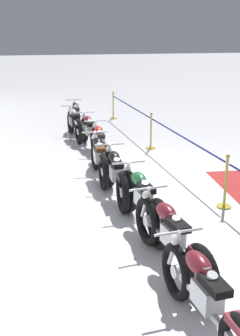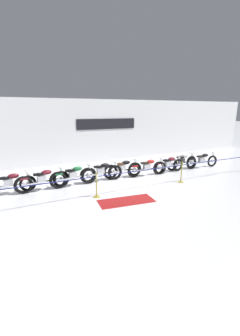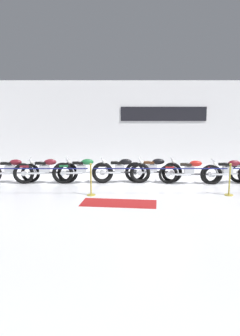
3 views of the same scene
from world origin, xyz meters
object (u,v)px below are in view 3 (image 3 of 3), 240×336
at_px(stanchion_mid_left, 92,184).
at_px(motorcycle_maroon_0, 13,171).
at_px(motorcycle_black_4, 155,170).
at_px(floor_banner, 120,203).
at_px(motorcycle_maroon_1, 47,171).
at_px(stanchion_far_left, 112,172).
at_px(motorcycle_red_5, 192,172).
at_px(motorcycle_green_2, 84,171).
at_px(motorcycle_maroon_6, 231,172).
at_px(motorcycle_black_3, 123,171).
at_px(stanchion_mid_right, 231,185).

bearing_deg(stanchion_mid_left, motorcycle_maroon_0, 148.76).
xyz_separation_m(motorcycle_black_4, floor_banner, (-1.32, -2.91, -0.47)).
distance_m(motorcycle_maroon_0, stanchion_mid_left, 3.74).
xyz_separation_m(motorcycle_maroon_1, stanchion_far_left, (2.48, -1.81, 0.29)).
bearing_deg(motorcycle_black_4, motorcycle_red_5, -12.06).
height_order(motorcycle_red_5, floor_banner, motorcycle_red_5).
relative_size(motorcycle_black_4, stanchion_mid_left, 2.07).
relative_size(motorcycle_maroon_1, stanchion_mid_left, 2.30).
distance_m(motorcycle_black_4, floor_banner, 3.23).
distance_m(motorcycle_maroon_0, motorcycle_green_2, 2.74).
xyz_separation_m(motorcycle_maroon_1, motorcycle_black_4, (4.08, 0.17, 0.00)).
relative_size(motorcycle_maroon_0, stanchion_far_left, 0.16).
xyz_separation_m(motorcycle_maroon_1, stanchion_mid_left, (1.86, -1.81, -0.12)).
xyz_separation_m(motorcycle_maroon_6, stanchion_mid_left, (-5.01, -1.70, -0.11)).
relative_size(motorcycle_black_3, stanchion_mid_right, 2.12).
bearing_deg(stanchion_far_left, motorcycle_black_4, 51.00).
xyz_separation_m(motorcycle_maroon_0, stanchion_mid_left, (3.20, -1.94, -0.11)).
bearing_deg(stanchion_mid_right, motorcycle_maroon_6, 72.26).
xyz_separation_m(motorcycle_maroon_6, floor_banner, (-4.11, -2.63, -0.46)).
relative_size(motorcycle_green_2, motorcycle_red_5, 0.97).
bearing_deg(floor_banner, stanchion_mid_left, 140.72).
bearing_deg(floor_banner, motorcycle_maroon_1, 141.88).
xyz_separation_m(motorcycle_maroon_0, motorcycle_black_4, (5.42, 0.04, 0.01)).
xyz_separation_m(motorcycle_maroon_0, stanchion_far_left, (3.82, -1.94, 0.30)).
bearing_deg(motorcycle_red_5, motorcycle_maroon_0, 177.88).
distance_m(motorcycle_red_5, floor_banner, 3.78).
bearing_deg(motorcycle_red_5, motorcycle_maroon_1, 178.72).
relative_size(motorcycle_maroon_1, floor_banner, 1.09).
relative_size(motorcycle_maroon_0, motorcycle_green_2, 0.94).
bearing_deg(motorcycle_green_2, motorcycle_black_4, 4.00).
distance_m(stanchion_far_left, stanchion_mid_left, 0.74).
bearing_deg(motorcycle_green_2, motorcycle_maroon_6, -1.00).
bearing_deg(motorcycle_maroon_6, stanchion_mid_left, -161.31).
height_order(motorcycle_black_4, stanchion_mid_left, stanchion_mid_left).
relative_size(stanchion_mid_left, floor_banner, 0.47).
xyz_separation_m(motorcycle_black_4, motorcycle_maroon_6, (2.79, -0.28, -0.01)).
bearing_deg(motorcycle_maroon_0, stanchion_mid_right, -14.19).
distance_m(motorcycle_green_2, stanchion_far_left, 2.11).
bearing_deg(motorcycle_maroon_1, motorcycle_red_5, -1.28).
bearing_deg(motorcycle_black_3, motorcycle_maroon_1, -178.23).
height_order(motorcycle_green_2, motorcycle_red_5, motorcycle_green_2).
relative_size(motorcycle_green_2, motorcycle_black_3, 1.03).
height_order(motorcycle_maroon_6, stanchion_far_left, stanchion_far_left).
bearing_deg(motorcycle_red_5, stanchion_far_left, -150.29).
relative_size(motorcycle_green_2, floor_banner, 1.04).
relative_size(motorcycle_red_5, stanchion_mid_right, 2.24).
xyz_separation_m(motorcycle_red_5, stanchion_far_left, (-2.96, -1.69, 0.30)).
height_order(motorcycle_maroon_0, motorcycle_black_3, motorcycle_black_3).
bearing_deg(motorcycle_black_3, motorcycle_red_5, -4.60).
distance_m(motorcycle_maroon_1, stanchion_mid_left, 2.60).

